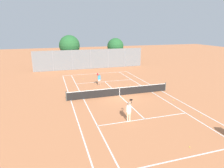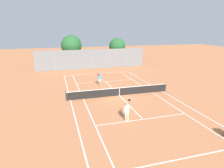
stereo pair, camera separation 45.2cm
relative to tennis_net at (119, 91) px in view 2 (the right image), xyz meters
name	(u,v)px [view 2 (the right image)]	position (x,y,z in m)	size (l,w,h in m)	color
ground_plane	(119,96)	(0.00, 0.00, -0.51)	(120.00, 120.00, 0.00)	#CC7A4C
court_line_markings	(119,96)	(0.00, 0.00, -0.51)	(11.10, 23.90, 0.01)	white
tennis_net	(119,91)	(0.00, 0.00, 0.00)	(12.00, 0.10, 1.07)	#474C47
player_near_side	(127,111)	(-1.43, -6.30, 0.42)	(0.78, 0.71, 1.77)	beige
player_far_left	(100,79)	(-1.22, 4.73, 0.42)	(0.72, 0.72, 1.77)	tan
loose_tennis_ball_0	(84,79)	(-2.70, 8.86, -0.48)	(0.07, 0.07, 0.07)	#D1DB33
loose_tennis_ball_1	(187,148)	(0.90, -11.07, -0.48)	(0.07, 0.07, 0.07)	#D1DB33
loose_tennis_ball_2	(173,101)	(4.94, -3.24, -0.48)	(0.07, 0.07, 0.07)	#D1DB33
loose_tennis_ball_3	(127,85)	(2.39, 3.82, -0.48)	(0.07, 0.07, 0.07)	#D1DB33
loose_tennis_ball_4	(200,116)	(5.10, -7.23, -0.48)	(0.07, 0.07, 0.07)	#D1DB33
back_fence	(92,59)	(0.00, 16.18, 1.31)	(20.47, 0.08, 3.64)	gray
tree_behind_left	(72,46)	(-3.37, 19.27, 3.55)	(3.94, 3.94, 6.14)	brown
tree_behind_right	(117,47)	(5.84, 19.25, 3.19)	(3.36, 3.36, 5.45)	brown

